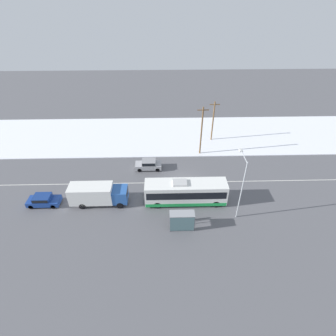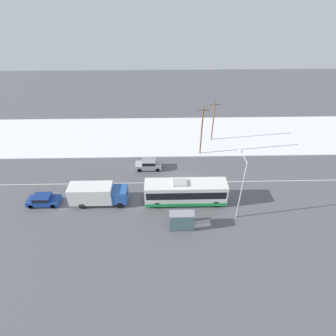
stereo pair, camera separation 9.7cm
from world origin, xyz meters
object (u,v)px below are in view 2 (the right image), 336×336
sedan_car (149,164)px  bus_shelter (182,220)px  utility_pole_roadside (202,131)px  parked_car_near_truck (43,200)px  pedestrian_at_stop (180,215)px  box_truck (97,194)px  streetlamp (241,181)px  city_bus (185,192)px  utility_pole_snowlot (213,121)px

sedan_car → bus_shelter: (4.34, -12.52, 0.83)m
utility_pole_roadside → sedan_car: bearing=-153.8°
parked_car_near_truck → utility_pole_roadside: bearing=28.5°
bus_shelter → utility_pole_roadside: bearing=75.8°
bus_shelter → parked_car_near_truck: bearing=165.1°
pedestrian_at_stop → box_truck: bearing=161.2°
streetlamp → city_bus: bearing=158.9°
box_truck → city_bus: bearing=-0.1°
bus_shelter → box_truck: bearing=155.6°
sedan_car → bus_shelter: size_ratio=1.40×
box_truck → sedan_car: size_ratio=1.83×
city_bus → utility_pole_roadside: bearing=73.9°
box_truck → streetlamp: 18.18m
box_truck → sedan_car: (6.35, 7.67, -0.76)m
city_bus → utility_pole_roadside: (3.43, 11.89, 2.77)m
bus_shelter → streetlamp: bearing=19.4°
streetlamp → parked_car_near_truck: bearing=174.7°
box_truck → streetlamp: size_ratio=0.90×
bus_shelter → utility_pole_snowlot: 22.63m
box_truck → pedestrian_at_stop: (10.58, -3.61, -0.50)m
city_bus → utility_pole_snowlot: size_ratio=1.43×
city_bus → utility_pole_snowlot: utility_pole_snowlot is taller
box_truck → streetlamp: streetlamp is taller
city_bus → sedan_car: 9.27m
streetlamp → box_truck: bearing=172.3°
utility_pole_roadside → utility_pole_snowlot: size_ratio=1.14×
box_truck → parked_car_near_truck: bearing=-179.3°
streetlamp → utility_pole_snowlot: streetlamp is taller
pedestrian_at_stop → streetlamp: (7.07, 1.22, 4.13)m
box_truck → pedestrian_at_stop: bearing=-18.8°
utility_pole_roadside → pedestrian_at_stop: bearing=-105.7°
city_bus → streetlamp: size_ratio=1.28×
pedestrian_at_stop → streetlamp: size_ratio=0.22×
box_truck → parked_car_near_truck: box_truck is taller
box_truck → streetlamp: (17.65, -2.39, 3.63)m
city_bus → parked_car_near_truck: bearing=-179.8°
pedestrian_at_stop → bus_shelter: size_ratio=0.62×
city_bus → utility_pole_snowlot: bearing=69.7°
bus_shelter → city_bus: bearing=80.7°
box_truck → parked_car_near_truck: (-7.14, -0.09, -0.81)m
pedestrian_at_stop → streetlamp: bearing=9.8°
pedestrian_at_stop → utility_pole_roadside: 16.42m
pedestrian_at_stop → utility_pole_roadside: utility_pole_roadside is taller
city_bus → parked_car_near_truck: size_ratio=2.56×
parked_car_near_truck → pedestrian_at_stop: bearing=-11.2°
parked_car_near_truck → streetlamp: 25.29m
sedan_car → utility_pole_roadside: 10.19m
city_bus → bus_shelter: 4.90m
streetlamp → pedestrian_at_stop: bearing=-170.2°
bus_shelter → streetlamp: streetlamp is taller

